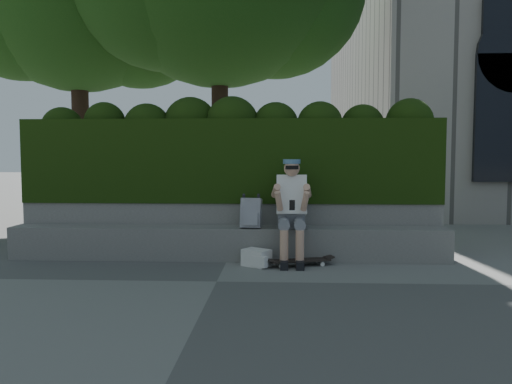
{
  "coord_description": "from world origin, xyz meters",
  "views": [
    {
      "loc": [
        0.7,
        -5.54,
        1.41
      ],
      "look_at": [
        0.4,
        1.0,
        0.95
      ],
      "focal_mm": 35.0,
      "sensor_mm": 36.0,
      "label": 1
    }
  ],
  "objects_px": {
    "person": "(292,207)",
    "skateboard": "(300,261)",
    "backpack_plaid": "(251,213)",
    "backpack_ground": "(257,258)"
  },
  "relations": [
    {
      "from": "person",
      "to": "skateboard",
      "type": "height_order",
      "value": "person"
    },
    {
      "from": "person",
      "to": "backpack_plaid",
      "type": "height_order",
      "value": "person"
    },
    {
      "from": "person",
      "to": "skateboard",
      "type": "xyz_separation_m",
      "value": [
        0.11,
        -0.21,
        -0.68
      ]
    },
    {
      "from": "person",
      "to": "backpack_plaid",
      "type": "xyz_separation_m",
      "value": [
        -0.54,
        0.08,
        -0.1
      ]
    },
    {
      "from": "person",
      "to": "backpack_plaid",
      "type": "bearing_deg",
      "value": 171.48
    },
    {
      "from": "backpack_ground",
      "to": "skateboard",
      "type": "bearing_deg",
      "value": 37.18
    },
    {
      "from": "skateboard",
      "to": "backpack_plaid",
      "type": "distance_m",
      "value": 0.92
    },
    {
      "from": "skateboard",
      "to": "backpack_ground",
      "type": "bearing_deg",
      "value": 166.08
    },
    {
      "from": "skateboard",
      "to": "person",
      "type": "bearing_deg",
      "value": 99.65
    },
    {
      "from": "person",
      "to": "skateboard",
      "type": "distance_m",
      "value": 0.72
    }
  ]
}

